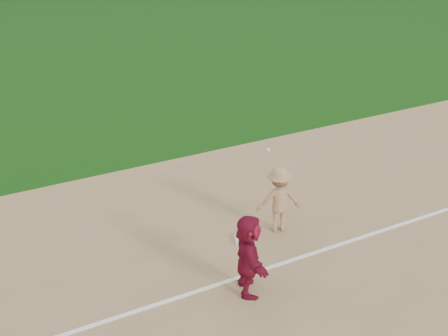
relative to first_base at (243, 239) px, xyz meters
name	(u,v)px	position (x,y,z in m)	size (l,w,h in m)	color
ground	(255,247)	(0.13, -0.33, -0.06)	(160.00, 160.00, 0.00)	#11400C
foul_line	(275,266)	(0.13, -1.13, -0.04)	(60.00, 0.10, 0.01)	white
first_base	(243,239)	(0.00, 0.00, 0.00)	(0.36, 0.36, 0.08)	silver
base_runner	(248,255)	(-0.79, -1.57, 0.80)	(1.57, 0.50, 1.69)	maroon
first_base_play	(279,200)	(0.94, 0.05, 0.75)	(1.14, 0.85, 2.19)	#959598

